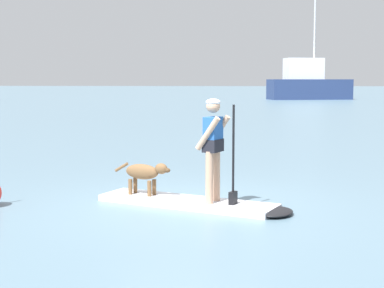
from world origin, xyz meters
TOP-DOWN VIEW (x-y plane):
  - ground_plane at (0.00, 0.00)m, footprint 400.00×400.00m
  - paddleboard at (0.21, -0.09)m, footprint 3.31×1.93m
  - person_paddler at (0.45, -0.19)m, footprint 0.68×0.59m
  - dog at (-0.74, 0.31)m, footprint 1.04×0.49m
  - moored_boat_port at (7.69, 54.23)m, footprint 9.10×4.94m

SIDE VIEW (x-z plane):
  - ground_plane at x=0.00m, z-range 0.00..0.00m
  - paddleboard at x=0.21m, z-range 0.00..0.10m
  - dog at x=-0.74m, z-range 0.20..0.76m
  - person_paddler at x=0.45m, z-range 0.23..1.88m
  - moored_boat_port at x=7.69m, z-range -3.58..6.90m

